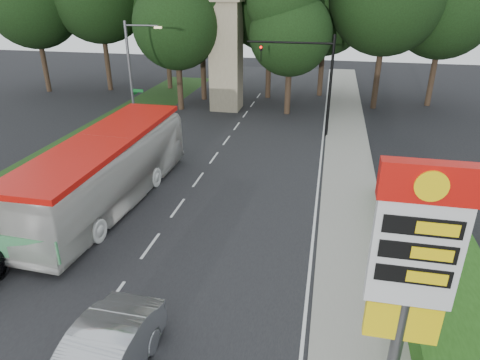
% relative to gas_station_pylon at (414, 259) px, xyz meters
% --- Properties ---
extents(road_surface, '(14.00, 80.00, 0.02)m').
position_rel_gas_station_pylon_xyz_m(road_surface, '(-9.20, 10.01, -4.44)').
color(road_surface, black).
rests_on(road_surface, ground).
extents(sidewalk_right, '(3.00, 80.00, 0.12)m').
position_rel_gas_station_pylon_xyz_m(sidewalk_right, '(-0.70, 10.01, -4.39)').
color(sidewalk_right, gray).
rests_on(sidewalk_right, ground).
extents(grass_verge_left, '(5.00, 50.00, 0.02)m').
position_rel_gas_station_pylon_xyz_m(grass_verge_left, '(-18.70, 16.01, -4.44)').
color(grass_verge_left, '#193814').
rests_on(grass_verge_left, ground).
extents(hedge, '(3.00, 14.00, 1.20)m').
position_rel_gas_station_pylon_xyz_m(hedge, '(2.30, 6.01, -3.85)').
color(hedge, '#204A13').
rests_on(hedge, ground).
extents(gas_station_pylon, '(2.10, 0.45, 6.85)m').
position_rel_gas_station_pylon_xyz_m(gas_station_pylon, '(0.00, 0.00, 0.00)').
color(gas_station_pylon, '#59595E').
rests_on(gas_station_pylon, ground).
extents(traffic_signal_mast, '(6.10, 0.35, 7.20)m').
position_rel_gas_station_pylon_xyz_m(traffic_signal_mast, '(-3.52, 22.00, 0.22)').
color(traffic_signal_mast, black).
rests_on(traffic_signal_mast, ground).
extents(streetlight_signs, '(2.75, 0.98, 8.00)m').
position_rel_gas_station_pylon_xyz_m(streetlight_signs, '(-16.19, 20.01, -0.01)').
color(streetlight_signs, '#59595E').
rests_on(streetlight_signs, ground).
extents(monument, '(3.00, 3.00, 10.05)m').
position_rel_gas_station_pylon_xyz_m(monument, '(-11.20, 28.01, 0.66)').
color(monument, gray).
rests_on(monument, ground).
extents(tree_monument_left, '(7.28, 7.28, 14.30)m').
position_rel_gas_station_pylon_xyz_m(tree_monument_left, '(-15.20, 27.01, 4.23)').
color(tree_monument_left, '#2D2116').
rests_on(tree_monument_left, ground).
extents(tree_monument_right, '(6.72, 6.72, 13.20)m').
position_rel_gas_station_pylon_xyz_m(tree_monument_right, '(-5.70, 27.51, 3.56)').
color(tree_monument_right, '#2D2116').
rests_on(tree_monument_right, ground).
extents(transit_bus, '(3.57, 12.88, 3.55)m').
position_rel_gas_station_pylon_xyz_m(transit_bus, '(-12.70, 8.81, -2.67)').
color(transit_bus, silver).
rests_on(transit_bus, ground).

